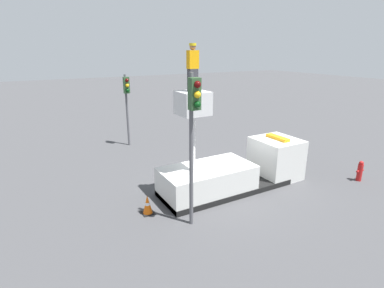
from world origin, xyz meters
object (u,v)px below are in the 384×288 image
worker (193,68)px  traffic_cone_rear (147,205)px  bucket_truck (235,170)px  traffic_light_pole (193,122)px  traffic_light_across (127,96)px  fire_hydrant (360,171)px

worker → traffic_cone_rear: 5.48m
bucket_truck → traffic_light_pole: bearing=-150.5°
traffic_light_pole → traffic_light_across: bearing=84.4°
bucket_truck → traffic_light_across: (-2.18, 8.43, 2.39)m
traffic_light_pole → fire_hydrant: bearing=-3.6°
bucket_truck → worker: (-2.19, 0.00, 4.54)m
traffic_light_across → traffic_cone_rear: traffic_light_across is taller
traffic_light_pole → fire_hydrant: 9.50m
bucket_truck → traffic_light_pole: size_ratio=1.30×
traffic_light_pole → traffic_cone_rear: traffic_light_pole is taller
bucket_truck → traffic_cone_rear: 4.34m
traffic_light_pole → traffic_light_across: traffic_light_pole is taller
bucket_truck → traffic_light_pole: traffic_light_pole is taller
fire_hydrant → traffic_light_pole: bearing=176.4°
traffic_cone_rear → traffic_light_across: bearing=76.2°
traffic_cone_rear → traffic_light_pole: bearing=-54.3°
traffic_light_pole → traffic_cone_rear: (-1.13, 1.57, -3.44)m
worker → traffic_light_pole: (-0.99, -1.80, -1.61)m
bucket_truck → traffic_cone_rear: size_ratio=9.05×
worker → traffic_light_across: (0.00, 8.43, -2.15)m
bucket_truck → fire_hydrant: bearing=-22.5°
traffic_cone_rear → bucket_truck: bearing=3.0°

